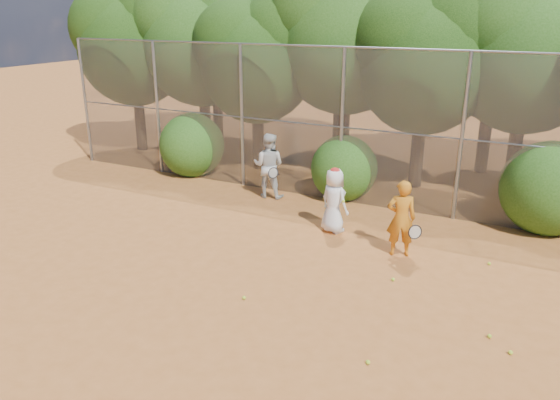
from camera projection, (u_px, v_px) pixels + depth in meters
The scene contains 23 objects.
ground at pixel (265, 313), 9.27m from camera, with size 80.00×80.00×0.00m, color #A65B25.
fence_back at pixel (375, 128), 13.68m from camera, with size 20.05×0.09×4.03m.
tree_0 at pixel (135, 38), 18.77m from camera, with size 4.38×3.81×6.00m.
tree_1 at pixel (203, 32), 18.04m from camera, with size 4.64×4.03×6.35m.
tree_2 at pixel (259, 54), 16.57m from camera, with size 3.99×3.47×5.47m.
tree_3 at pixel (350, 26), 16.07m from camera, with size 4.89×4.26×6.70m.
tree_4 at pixel (428, 53), 14.70m from camera, with size 4.19×3.64×5.73m.
tree_5 at pixel (533, 43), 14.20m from camera, with size 4.51×3.92×6.17m.
tree_9 at pixel (216, 24), 20.35m from camera, with size 4.83×4.20×6.62m.
tree_10 at pixel (345, 17), 18.27m from camera, with size 5.15×4.48×7.06m.
tree_11 at pixel (500, 35), 15.94m from camera, with size 4.64×4.03×6.35m.
bush_0 at pixel (192, 142), 16.81m from camera, with size 2.00×2.00×2.00m, color #234E13.
bush_1 at pixel (344, 165), 14.69m from camera, with size 1.80×1.80×1.80m, color #234E13.
bush_2 at pixel (550, 184), 12.48m from camera, with size 2.20×2.20×2.20m, color #234E13.
player_yellow at pixel (401, 218), 11.22m from camera, with size 0.83×0.61×1.63m.
player_teen at pixel (334, 200), 12.43m from camera, with size 0.86×0.72×1.53m.
player_white at pixel (269, 166), 14.72m from camera, with size 0.96×0.80×1.77m.
ball_0 at pixel (489, 336), 8.56m from camera, with size 0.07×0.07×0.07m, color #AED526.
ball_1 at pixel (393, 279), 10.35m from camera, with size 0.07×0.07×0.07m, color #AED526.
ball_2 at pixel (368, 362), 7.93m from camera, with size 0.07×0.07×0.07m, color #AED526.
ball_3 at pixel (511, 352), 8.15m from camera, with size 0.07×0.07×0.07m, color #AED526.
ball_4 at pixel (244, 298), 9.70m from camera, with size 0.07×0.07×0.07m, color #AED526.
ball_5 at pixel (489, 264), 11.00m from camera, with size 0.07×0.07×0.07m, color #AED526.
Camera 1 is at (3.91, -7.10, 4.89)m, focal length 35.00 mm.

